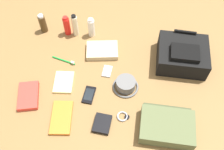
# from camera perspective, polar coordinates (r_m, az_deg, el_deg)

# --- Properties ---
(ground_plane) EXTENTS (2.64, 2.02, 0.02)m
(ground_plane) POSITION_cam_1_polar(r_m,az_deg,el_deg) (1.60, 0.00, -1.04)
(ground_plane) COLOR brown
(ground_plane) RESTS_ON ground
(backpack) EXTENTS (0.31, 0.28, 0.16)m
(backpack) POSITION_cam_1_polar(r_m,az_deg,el_deg) (1.67, 15.07, 4.27)
(backpack) COLOR black
(backpack) RESTS_ON ground_plane
(toiletry_pouch) EXTENTS (0.29, 0.25, 0.08)m
(toiletry_pouch) POSITION_cam_1_polar(r_m,az_deg,el_deg) (1.44, 11.87, -10.84)
(toiletry_pouch) COLOR #56603D
(toiletry_pouch) RESTS_ON ground_plane
(bucket_hat) EXTENTS (0.16, 0.16, 0.06)m
(bucket_hat) POSITION_cam_1_polar(r_m,az_deg,el_deg) (1.54, 2.99, -2.13)
(bucket_hat) COLOR slate
(bucket_hat) RESTS_ON ground_plane
(cologne_bottle) EXTENTS (0.05, 0.05, 0.14)m
(cologne_bottle) POSITION_cam_1_polar(r_m,az_deg,el_deg) (1.86, -14.84, 10.81)
(cologne_bottle) COLOR #473319
(cologne_bottle) RESTS_ON ground_plane
(sunscreen_spray) EXTENTS (0.04, 0.04, 0.15)m
(sunscreen_spray) POSITION_cam_1_polar(r_m,az_deg,el_deg) (1.80, -9.81, 10.53)
(sunscreen_spray) COLOR red
(sunscreen_spray) RESTS_ON ground_plane
(lotion_bottle) EXTENTS (0.04, 0.04, 0.17)m
(lotion_bottle) POSITION_cam_1_polar(r_m,az_deg,el_deg) (1.78, -8.06, 10.64)
(lotion_bottle) COLOR beige
(lotion_bottle) RESTS_ON ground_plane
(toothpaste_tube) EXTENTS (0.04, 0.04, 0.15)m
(toothpaste_tube) POSITION_cam_1_polar(r_m,az_deg,el_deg) (1.77, -4.53, 10.27)
(toothpaste_tube) COLOR white
(toothpaste_tube) RESTS_ON ground_plane
(paperback_novel) EXTENTS (0.16, 0.21, 0.03)m
(paperback_novel) POSITION_cam_1_polar(r_m,az_deg,el_deg) (1.59, -17.73, -4.37)
(paperback_novel) COLOR red
(paperback_novel) RESTS_ON ground_plane
(travel_guidebook) EXTENTS (0.14, 0.21, 0.02)m
(travel_guidebook) POSITION_cam_1_polar(r_m,az_deg,el_deg) (1.49, -10.92, -9.07)
(travel_guidebook) COLOR orange
(travel_guidebook) RESTS_ON ground_plane
(cell_phone) EXTENTS (0.06, 0.11, 0.01)m
(cell_phone) POSITION_cam_1_polar(r_m,az_deg,el_deg) (1.53, -5.04, -4.34)
(cell_phone) COLOR black
(cell_phone) RESTS_ON ground_plane
(media_player) EXTENTS (0.05, 0.09, 0.01)m
(media_player) POSITION_cam_1_polar(r_m,az_deg,el_deg) (1.62, -1.07, 0.82)
(media_player) COLOR #B7B7BC
(media_player) RESTS_ON ground_plane
(wristwatch) EXTENTS (0.07, 0.06, 0.01)m
(wristwatch) POSITION_cam_1_polar(r_m,az_deg,el_deg) (1.47, 2.41, -9.01)
(wristwatch) COLOR #99999E
(wristwatch) RESTS_ON ground_plane
(toothbrush) EXTENTS (0.16, 0.04, 0.02)m
(toothbrush) POSITION_cam_1_polar(r_m,az_deg,el_deg) (1.69, -10.19, 3.08)
(toothbrush) COLOR #198C33
(toothbrush) RESTS_ON ground_plane
(wallet) EXTENTS (0.09, 0.11, 0.02)m
(wallet) POSITION_cam_1_polar(r_m,az_deg,el_deg) (1.44, -2.07, -10.56)
(wallet) COLOR black
(wallet) RESTS_ON ground_plane
(notepad) EXTENTS (0.13, 0.16, 0.02)m
(notepad) POSITION_cam_1_polar(r_m,az_deg,el_deg) (1.60, -10.47, -1.55)
(notepad) COLOR beige
(notepad) RESTS_ON ground_plane
(folded_towel) EXTENTS (0.22, 0.18, 0.04)m
(folded_towel) POSITION_cam_1_polar(r_m,az_deg,el_deg) (1.70, -2.15, 5.35)
(folded_towel) COLOR #C6B289
(folded_towel) RESTS_ON ground_plane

